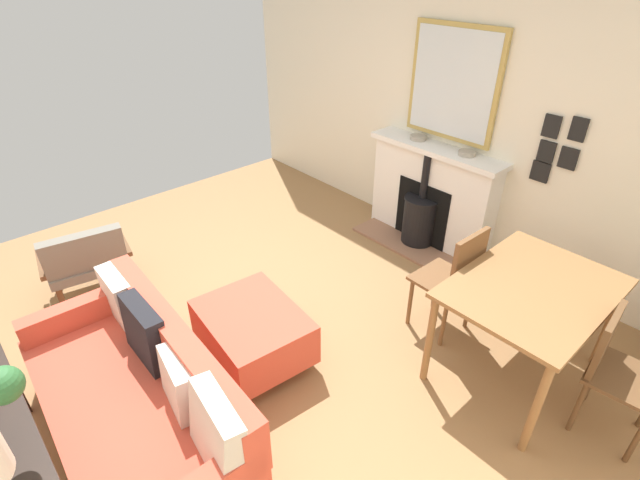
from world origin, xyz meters
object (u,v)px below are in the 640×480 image
at_px(fireplace, 429,200).
at_px(sofa, 141,398).
at_px(armchair_accent, 85,258).
at_px(dining_table, 531,298).
at_px(mantel_bowl_near, 418,137).
at_px(mantel_bowl_far, 467,153).
at_px(dining_chair_near_fireplace, 455,275).
at_px(dining_chair_by_back_wall, 615,366).
at_px(ottoman, 253,331).

bearing_deg(fireplace, sofa, 5.73).
distance_m(armchair_accent, dining_table, 3.40).
relative_size(mantel_bowl_near, mantel_bowl_far, 1.03).
relative_size(dining_chair_near_fireplace, dining_chair_by_back_wall, 1.11).
height_order(armchair_accent, dining_table, dining_table).
xyz_separation_m(mantel_bowl_far, dining_chair_near_fireplace, (1.02, 0.66, -0.49)).
xyz_separation_m(fireplace, dining_chair_by_back_wall, (0.99, 2.08, 0.04)).
distance_m(fireplace, ottoman, 2.28).
relative_size(ottoman, dining_table, 0.75).
relative_size(fireplace, mantel_bowl_far, 9.01).
distance_m(mantel_bowl_far, dining_chair_near_fireplace, 1.31).
height_order(dining_table, dining_chair_by_back_wall, dining_chair_by_back_wall).
relative_size(dining_table, dining_chair_by_back_wall, 1.37).
relative_size(sofa, armchair_accent, 2.34).
bearing_deg(sofa, ottoman, -171.95).
distance_m(armchair_accent, dining_chair_near_fireplace, 2.95).
xyz_separation_m(armchair_accent, dining_table, (-1.90, 2.81, 0.25)).
bearing_deg(dining_table, dining_chair_by_back_wall, 89.12).
distance_m(sofa, ottoman, 0.88).
xyz_separation_m(mantel_bowl_near, dining_chair_by_back_wall, (1.03, 2.32, -0.53)).
relative_size(ottoman, dining_chair_near_fireplace, 0.92).
distance_m(mantel_bowl_far, sofa, 3.24).
distance_m(ottoman, dining_chair_near_fireplace, 1.52).
relative_size(mantel_bowl_near, dining_table, 0.14).
relative_size(mantel_bowl_near, dining_chair_near_fireplace, 0.17).
bearing_deg(fireplace, mantel_bowl_far, 97.26).
bearing_deg(mantel_bowl_far, fireplace, -82.74).
relative_size(mantel_bowl_far, dining_chair_by_back_wall, 0.18).
relative_size(armchair_accent, dining_table, 0.67).
height_order(mantel_bowl_near, sofa, mantel_bowl_near).
height_order(mantel_bowl_near, dining_chair_near_fireplace, mantel_bowl_near).
bearing_deg(mantel_bowl_near, sofa, 9.94).
xyz_separation_m(fireplace, sofa, (3.13, 0.31, -0.11)).
xyz_separation_m(ottoman, armchair_accent, (0.62, -1.49, 0.16)).
bearing_deg(sofa, dining_table, 150.69).
relative_size(sofa, ottoman, 2.09).
relative_size(sofa, dining_chair_near_fireplace, 1.94).
height_order(fireplace, mantel_bowl_near, mantel_bowl_near).
relative_size(mantel_bowl_far, ottoman, 0.18).
bearing_deg(dining_chair_by_back_wall, ottoman, -56.01).
bearing_deg(dining_chair_by_back_wall, sofa, -39.56).
bearing_deg(mantel_bowl_far, armchair_accent, -28.72).
height_order(mantel_bowl_near, mantel_bowl_far, same).
distance_m(mantel_bowl_near, sofa, 3.28).
bearing_deg(ottoman, dining_table, 134.00).
height_order(ottoman, dining_table, dining_table).
distance_m(mantel_bowl_near, armchair_accent, 3.16).
bearing_deg(mantel_bowl_near, mantel_bowl_far, 90.00).
distance_m(sofa, dining_chair_near_fireplace, 2.24).
height_order(ottoman, dining_chair_near_fireplace, dining_chair_near_fireplace).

